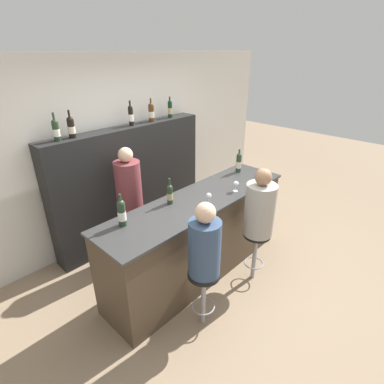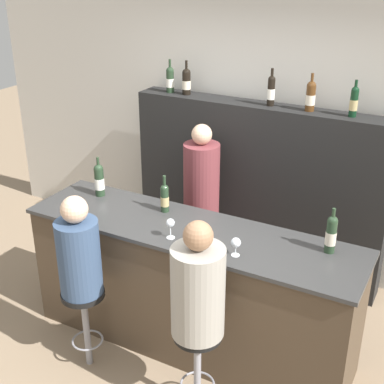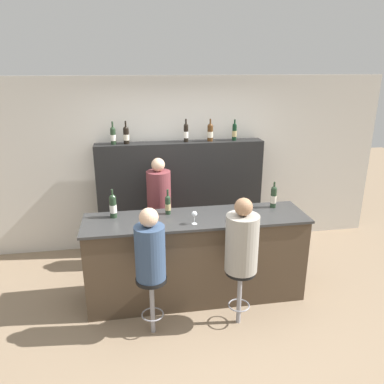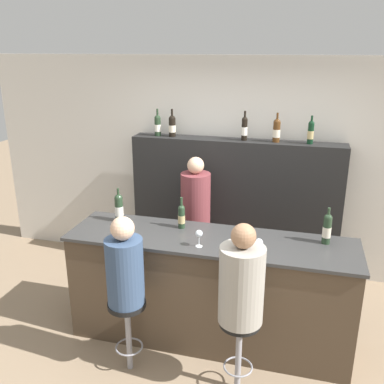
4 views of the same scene
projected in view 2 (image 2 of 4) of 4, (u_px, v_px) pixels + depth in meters
The scene contains 19 objects.
ground_plane at pixel (170, 366), 4.14m from camera, with size 16.00×16.00×0.00m, color #8C755B.
wall_back at pixel (268, 138), 5.11m from camera, with size 6.40×0.05×2.60m.
bar_counter at pixel (190, 288), 4.18m from camera, with size 2.61×0.68×1.06m.
back_bar_cabinet at pixel (256, 190), 5.12m from camera, with size 2.44×0.28×1.68m.
wine_bottle_counter_0 at pixel (99, 180), 4.44m from camera, with size 0.08×0.08×0.34m.
wine_bottle_counter_1 at pixel (165, 198), 4.17m from camera, with size 0.07×0.07×0.30m.
wine_bottle_counter_2 at pixel (331, 234), 3.60m from camera, with size 0.07×0.07×0.33m.
wine_bottle_backbar_0 at pixel (170, 79), 5.12m from camera, with size 0.08×0.08×0.32m.
wine_bottle_backbar_1 at pixel (186, 81), 5.05m from camera, with size 0.08×0.08×0.32m.
wine_bottle_backbar_2 at pixel (271, 90), 4.67m from camera, with size 0.07×0.07×0.33m.
wine_bottle_backbar_3 at pixel (311, 96), 4.52m from camera, with size 0.08×0.08×0.32m.
wine_bottle_backbar_4 at pixel (354, 101), 4.37m from camera, with size 0.07×0.07×0.31m.
wine_glass_0 at pixel (170, 224), 3.79m from camera, with size 0.06×0.06×0.15m.
wine_glass_1 at pixel (236, 243), 3.57m from camera, with size 0.07×0.07×0.13m.
bar_stool_left at pixel (84, 309), 3.96m from camera, with size 0.32×0.32×0.67m.
guest_seated_left at pixel (79, 252), 3.76m from camera, with size 0.31×0.31×0.76m.
bar_stool_right at pixel (198, 351), 3.55m from camera, with size 0.32×0.32×0.67m.
guest_seated_right at pixel (198, 288), 3.35m from camera, with size 0.35×0.35×0.81m.
bartender at pixel (201, 212), 4.96m from camera, with size 0.33×0.33×1.57m.
Camera 2 is at (1.67, -2.74, 2.94)m, focal length 50.00 mm.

